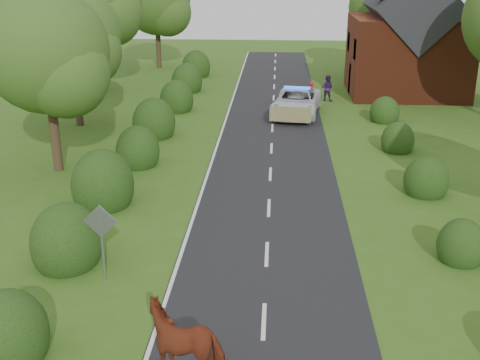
# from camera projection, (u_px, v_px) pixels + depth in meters

# --- Properties ---
(ground) EXTENTS (120.00, 120.00, 0.00)m
(ground) POSITION_uv_depth(u_px,v_px,m) (264.00, 322.00, 16.60)
(ground) COLOR #375A18
(road) EXTENTS (6.00, 70.00, 0.02)m
(road) POSITION_uv_depth(u_px,v_px,m) (271.00, 154.00, 30.62)
(road) COLOR black
(road) RESTS_ON ground
(road_markings) EXTENTS (4.96, 70.00, 0.01)m
(road_markings) POSITION_uv_depth(u_px,v_px,m) (237.00, 167.00, 28.77)
(road_markings) COLOR white
(road_markings) RESTS_ON road
(hedgerow_left) EXTENTS (2.75, 50.41, 3.00)m
(hedgerow_left) POSITION_uv_depth(u_px,v_px,m) (129.00, 158.00, 27.65)
(hedgerow_left) COLOR black
(hedgerow_left) RESTS_ON ground
(hedgerow_right) EXTENTS (2.10, 45.78, 2.10)m
(hedgerow_right) POSITION_uv_depth(u_px,v_px,m) (420.00, 172.00, 26.51)
(hedgerow_right) COLOR black
(hedgerow_right) RESTS_ON ground
(tree_left_a) EXTENTS (5.74, 5.60, 8.38)m
(tree_left_a) POSITION_uv_depth(u_px,v_px,m) (51.00, 57.00, 26.39)
(tree_left_a) COLOR #332316
(tree_left_a) RESTS_ON ground
(tree_left_b) EXTENTS (5.74, 5.60, 8.07)m
(tree_left_b) POSITION_uv_depth(u_px,v_px,m) (76.00, 40.00, 34.07)
(tree_left_b) COLOR #332316
(tree_left_b) RESTS_ON ground
(tree_left_c) EXTENTS (6.97, 6.80, 10.22)m
(tree_left_c) POSITION_uv_depth(u_px,v_px,m) (98.00, 0.00, 42.96)
(tree_left_c) COLOR #332316
(tree_left_c) RESTS_ON ground
(tree_left_d) EXTENTS (6.15, 6.00, 8.89)m
(tree_left_d) POSITION_uv_depth(u_px,v_px,m) (159.00, 3.00, 52.50)
(tree_left_d) COLOR #332316
(tree_left_d) RESTS_ON ground
(tree_right_c) EXTENTS (6.15, 6.00, 8.58)m
(tree_right_c) POSITION_uv_depth(u_px,v_px,m) (388.00, 10.00, 49.60)
(tree_right_c) COLOR #332316
(tree_right_c) RESTS_ON ground
(road_sign) EXTENTS (1.06, 0.08, 2.53)m
(road_sign) POSITION_uv_depth(u_px,v_px,m) (101.00, 232.00, 18.18)
(road_sign) COLOR gray
(road_sign) RESTS_ON ground
(house) EXTENTS (8.00, 7.40, 9.17)m
(house) POSITION_uv_depth(u_px,v_px,m) (408.00, 42.00, 42.78)
(house) COLOR maroon
(house) RESTS_ON ground
(cow) EXTENTS (2.37, 1.38, 1.62)m
(cow) POSITION_uv_depth(u_px,v_px,m) (187.00, 344.00, 14.28)
(cow) COLOR #572E16
(cow) RESTS_ON ground
(police_van) EXTENTS (3.59, 6.32, 1.80)m
(police_van) POSITION_uv_depth(u_px,v_px,m) (297.00, 102.00, 38.06)
(police_van) COLOR silver
(police_van) RESTS_ON ground
(pedestrian_red) EXTENTS (0.65, 0.46, 1.70)m
(pedestrian_red) POSITION_uv_depth(u_px,v_px,m) (311.00, 94.00, 40.21)
(pedestrian_red) COLOR maroon
(pedestrian_red) RESTS_ON ground
(pedestrian_purple) EXTENTS (1.06, 0.94, 1.80)m
(pedestrian_purple) POSITION_uv_depth(u_px,v_px,m) (327.00, 88.00, 41.76)
(pedestrian_purple) COLOR #351B51
(pedestrian_purple) RESTS_ON ground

